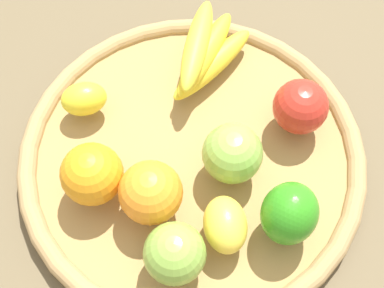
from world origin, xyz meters
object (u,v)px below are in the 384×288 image
object	(u,v)px
lemon_1	(225,225)
bell_pepper	(289,213)
apple_1	(301,107)
apple_0	(175,253)
orange_0	(151,193)
banana_bunch	(205,54)
apple_2	(232,154)
lemon_0	(84,99)
orange_1	(92,174)

from	to	relation	value
lemon_1	bell_pepper	xyz separation A→B (m)	(-0.04, 0.06, 0.02)
apple_1	apple_0	distance (m)	0.25
orange_0	banana_bunch	bearing A→B (deg)	-172.82
apple_2	lemon_0	size ratio (longest dim) A/B	1.24
apple_1	bell_pepper	bearing A→B (deg)	14.31
lemon_0	bell_pepper	xyz separation A→B (m)	(0.05, 0.31, 0.02)
lemon_1	lemon_0	distance (m)	0.26
orange_1	lemon_1	size ratio (longest dim) A/B	1.10
apple_2	apple_0	xyz separation A→B (m)	(0.14, -0.01, -0.00)
apple_2	lemon_1	distance (m)	0.09
orange_1	banana_bunch	distance (m)	0.23
lemon_1	apple_1	distance (m)	0.19
lemon_1	orange_1	bearing A→B (deg)	-85.58
orange_0	lemon_0	xyz separation A→B (m)	(-0.09, -0.15, -0.02)
apple_1	apple_0	size ratio (longest dim) A/B	1.00
lemon_1	lemon_0	size ratio (longest dim) A/B	1.15
banana_bunch	apple_1	bearing A→B (deg)	78.92
orange_0	apple_0	bearing A→B (deg)	46.82
apple_2	banana_bunch	world-z (taller)	apple_2
orange_0	bell_pepper	size ratio (longest dim) A/B	0.93
orange_1	apple_1	world-z (taller)	orange_1
apple_2	banana_bunch	size ratio (longest dim) A/B	0.47
orange_1	apple_2	bearing A→B (deg)	124.16
lemon_1	bell_pepper	bearing A→B (deg)	121.20
orange_1	banana_bunch	size ratio (longest dim) A/B	0.48
banana_bunch	lemon_0	bearing A→B (deg)	-42.45
apple_2	bell_pepper	size ratio (longest dim) A/B	0.91
bell_pepper	apple_1	bearing A→B (deg)	15.87
bell_pepper	apple_0	bearing A→B (deg)	135.52
lemon_1	apple_0	world-z (taller)	apple_0
orange_0	lemon_0	size ratio (longest dim) A/B	1.27
lemon_1	lemon_0	xyz separation A→B (m)	(-0.09, -0.24, -0.00)
orange_1	orange_0	distance (m)	0.08
orange_0	apple_0	xyz separation A→B (m)	(0.05, 0.06, -0.00)
apple_2	orange_0	distance (m)	0.11
orange_1	bell_pepper	xyz separation A→B (m)	(-0.05, 0.24, 0.00)
banana_bunch	lemon_0	xyz separation A→B (m)	(0.13, -0.12, -0.01)
banana_bunch	lemon_1	size ratio (longest dim) A/B	2.28
orange_1	banana_bunch	bearing A→B (deg)	168.20
bell_pepper	orange_0	bearing A→B (deg)	106.81
apple_2	apple_0	distance (m)	0.14
apple_2	bell_pepper	bearing A→B (deg)	63.50
apple_2	apple_0	world-z (taller)	apple_2
apple_2	orange_1	size ratio (longest dim) A/B	0.98
banana_bunch	lemon_0	world-z (taller)	banana_bunch
apple_1	orange_0	bearing A→B (deg)	-32.52
orange_1	apple_0	world-z (taller)	orange_1
lemon_1	orange_0	bearing A→B (deg)	-87.13
banana_bunch	lemon_0	distance (m)	0.18
bell_pepper	apple_0	size ratio (longest dim) A/B	1.16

